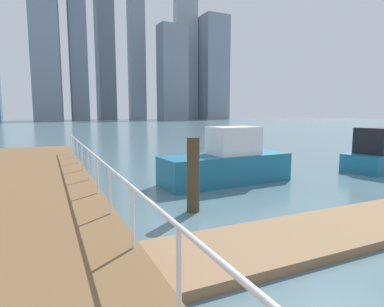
# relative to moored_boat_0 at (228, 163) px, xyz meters

# --- Properties ---
(ground_plane) EXTENTS (300.00, 300.00, 0.00)m
(ground_plane) POSITION_rel_moored_boat_0_xyz_m (-1.87, 3.51, -0.77)
(ground_plane) COLOR slate
(floating_dock) EXTENTS (10.57, 2.00, 0.18)m
(floating_dock) POSITION_rel_moored_boat_0_xyz_m (-0.09, -5.49, -0.68)
(floating_dock) COLOR #93704C
(floating_dock) RESTS_ON ground_plane
(boardwalk_railing) EXTENTS (0.06, 30.22, 1.08)m
(boardwalk_railing) POSITION_rel_moored_boat_0_xyz_m (-5.02, -6.26, 0.49)
(boardwalk_railing) COLOR white
(boardwalk_railing) RESTS_ON boardwalk
(dock_piling_3) EXTENTS (0.34, 0.34, 2.02)m
(dock_piling_3) POSITION_rel_moored_boat_0_xyz_m (-2.74, -2.74, 0.24)
(dock_piling_3) COLOR #473826
(dock_piling_3) RESTS_ON ground_plane
(moored_boat_0) EXTENTS (5.20, 1.96, 2.14)m
(moored_boat_0) POSITION_rel_moored_boat_0_xyz_m (0.00, 0.00, 0.00)
(moored_boat_0) COLOR #1E6B8C
(moored_boat_0) RESTS_ON ground_plane
(skyline_tower_1) EXTENTS (10.94, 14.55, 57.30)m
(skyline_tower_1) POSITION_rel_moored_boat_0_xyz_m (-4.89, 124.02, 27.88)
(skyline_tower_1) COLOR gray
(skyline_tower_1) RESTS_ON ground_plane
(skyline_tower_2) EXTENTS (6.45, 7.46, 58.03)m
(skyline_tower_2) POSITION_rel_moored_boat_0_xyz_m (6.58, 124.57, 28.24)
(skyline_tower_2) COLOR slate
(skyline_tower_2) RESTS_ON ground_plane
(skyline_tower_3) EXTENTS (7.38, 9.65, 64.97)m
(skyline_tower_3) POSITION_rel_moored_boat_0_xyz_m (18.88, 135.32, 31.72)
(skyline_tower_3) COLOR slate
(skyline_tower_3) RESTS_ON ground_plane
(skyline_tower_4) EXTENTS (6.86, 7.46, 82.44)m
(skyline_tower_4) POSITION_rel_moored_boat_0_xyz_m (32.02, 131.68, 40.45)
(skyline_tower_4) COLOR gray
(skyline_tower_4) RESTS_ON ground_plane
(skyline_tower_5) EXTENTS (12.64, 8.34, 39.87)m
(skyline_tower_5) POSITION_rel_moored_boat_0_xyz_m (44.37, 119.20, 19.16)
(skyline_tower_5) COLOR gray
(skyline_tower_5) RESTS_ON ground_plane
(skyline_tower_6) EXTENTS (10.37, 7.20, 64.21)m
(skyline_tower_6) POSITION_rel_moored_boat_0_xyz_m (55.06, 129.41, 31.34)
(skyline_tower_6) COLOR #8C939E
(skyline_tower_6) RESTS_ON ground_plane
(skyline_tower_7) EXTENTS (11.85, 10.73, 47.10)m
(skyline_tower_7) POSITION_rel_moored_boat_0_xyz_m (66.14, 122.27, 22.78)
(skyline_tower_7) COLOR gray
(skyline_tower_7) RESTS_ON ground_plane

